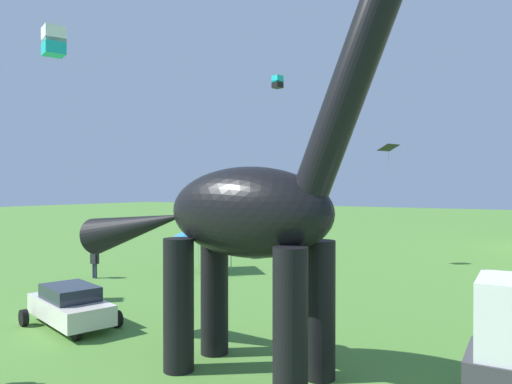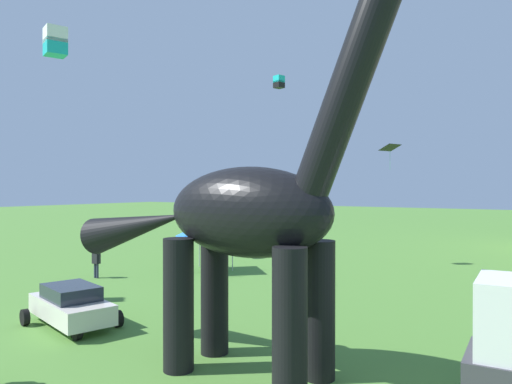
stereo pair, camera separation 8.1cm
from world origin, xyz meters
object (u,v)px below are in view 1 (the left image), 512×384
person_vendor_side (95,261)px  kite_trailing (278,82)px  dinosaur_sculpture (246,212)px  parked_sedan_left (70,305)px  kite_far_right (54,41)px  kite_mid_right (203,201)px  kite_mid_left (389,148)px  festival_canopy_tent (201,231)px

person_vendor_side → kite_trailing: size_ratio=2.09×
dinosaur_sculpture → parked_sedan_left: 8.89m
kite_far_right → kite_mid_right: 15.80m
kite_mid_left → kite_mid_right: size_ratio=0.47×
kite_mid_left → festival_canopy_tent: bearing=-157.6°
kite_far_right → festival_canopy_tent: bearing=69.9°
dinosaur_sculpture → parked_sedan_left: (-8.07, 0.17, -3.74)m
kite_trailing → festival_canopy_tent: bearing=-125.8°
parked_sedan_left → kite_mid_right: size_ratio=1.43×
parked_sedan_left → kite_mid_right: bearing=128.4°
person_vendor_side → festival_canopy_tent: size_ratio=0.54×
festival_canopy_tent → kite_far_right: 13.30m
kite_mid_right → dinosaur_sculpture: bearing=-48.0°
kite_trailing → kite_mid_right: kite_trailing is taller
dinosaur_sculpture → parked_sedan_left: dinosaur_sculpture is taller
kite_mid_left → kite_mid_right: 14.86m
kite_mid_left → kite_mid_right: bearing=176.5°
kite_mid_left → kite_far_right: 18.96m
kite_mid_left → kite_trailing: (-7.37, -0.06, 4.68)m
dinosaur_sculpture → kite_mid_right: dinosaur_sculpture is taller
kite_trailing → parked_sedan_left: bearing=-89.4°
person_vendor_side → parked_sedan_left: bearing=77.4°
kite_mid_right → kite_far_right: bearing=-85.4°
kite_trailing → kite_far_right: size_ratio=0.57×
parked_sedan_left → kite_mid_right: (-7.25, 16.85, 3.37)m
kite_mid_right → parked_sedan_left: bearing=-66.7°
dinosaur_sculpture → kite_trailing: bearing=88.7°
parked_sedan_left → festival_canopy_tent: size_ratio=1.43×
parked_sedan_left → festival_canopy_tent: (-3.24, 11.68, 1.74)m
parked_sedan_left → kite_trailing: bearing=105.7°
dinosaur_sculpture → kite_far_right: bearing=136.9°
kite_mid_left → kite_trailing: bearing=-179.5°
festival_canopy_tent → person_vendor_side: bearing=-127.6°
parked_sedan_left → kite_mid_left: size_ratio=3.06×
parked_sedan_left → festival_canopy_tent: 12.24m
parked_sedan_left → kite_far_right: 13.86m
festival_canopy_tent → kite_trailing: size_ratio=3.90×
kite_trailing → kite_mid_right: bearing=172.5°
kite_far_right → kite_trailing: bearing=64.0°
person_vendor_side → kite_mid_left: size_ratio=1.14×
kite_far_right → person_vendor_side: bearing=105.1°
festival_canopy_tent → kite_trailing: kite_trailing is taller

